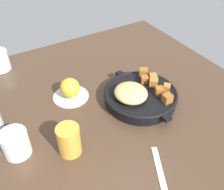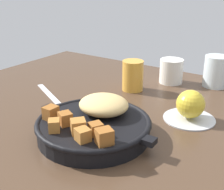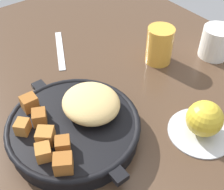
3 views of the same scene
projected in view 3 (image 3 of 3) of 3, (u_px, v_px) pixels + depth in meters
The scene contains 7 objects.
ground_plane at pixel (99, 114), 62.11cm from camera, with size 111.72×95.82×2.40cm, color #473323.
cast_iron_skillet at pixel (75, 125), 54.65cm from camera, with size 29.25×24.90×7.77cm.
saucer_plate at pixel (200, 132), 56.74cm from camera, with size 12.54×12.54×0.60cm, color #B7BABF.
red_apple at pixel (205, 119), 54.18cm from camera, with size 6.84×6.84×6.84cm, color gold.
butter_knife at pixel (60, 50), 76.82cm from camera, with size 17.35×1.60×0.36cm, color silver.
ceramic_mug_white at pixel (216, 42), 72.72cm from camera, with size 7.43×7.43×7.76cm, color silver.
juice_glass_amber at pixel (159, 45), 70.59cm from camera, with size 6.38×6.38×9.10cm, color gold.
Camera 3 is at (35.17, -23.65, 44.47)cm, focal length 47.23 mm.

